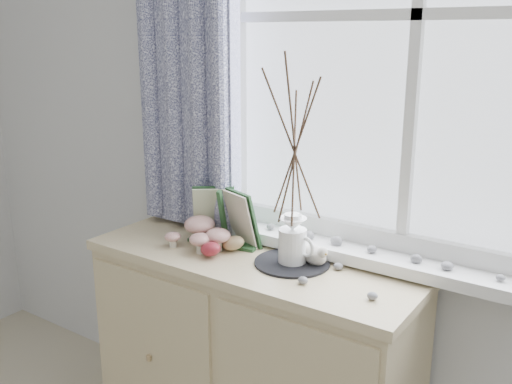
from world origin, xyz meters
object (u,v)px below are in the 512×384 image
sideboard (252,364)px  twig_pitcher (294,145)px  botanical_book (220,217)px  toadstool_cluster (202,232)px

sideboard → twig_pitcher: twig_pitcher is taller
botanical_book → toadstool_cluster: size_ratio=1.32×
sideboard → botanical_book: bearing=170.5°
sideboard → twig_pitcher: (0.15, 0.02, 0.83)m
sideboard → botanical_book: botanical_book is taller
sideboard → toadstool_cluster: size_ratio=5.11×
toadstool_cluster → twig_pitcher: 0.49m
sideboard → botanical_book: size_ratio=3.88×
sideboard → botanical_book: (-0.15, 0.03, 0.53)m
toadstool_cluster → twig_pitcher: (0.34, 0.05, 0.35)m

